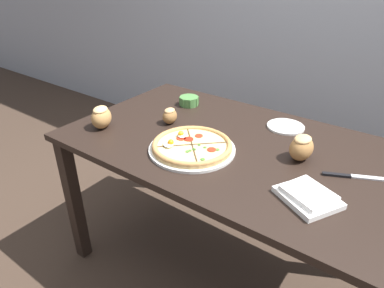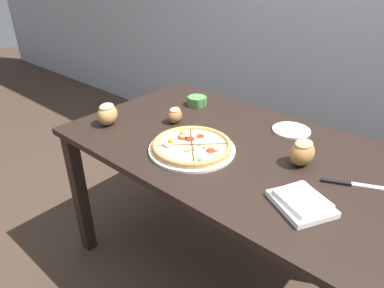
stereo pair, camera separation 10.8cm
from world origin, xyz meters
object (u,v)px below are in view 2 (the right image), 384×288
object	(u,v)px
side_saucer	(291,130)
pizza	(192,146)
ramekin_bowl	(197,101)
bread_piece_far	(107,114)
knife_main	(356,185)
bread_piece_near	(175,115)
dining_table	(230,162)
napkin_folded	(302,202)
bread_piece_mid	(302,152)

from	to	relation	value
side_saucer	pizza	bearing A→B (deg)	-118.12
ramekin_bowl	bread_piece_far	xyz separation A→B (m)	(-0.17, -0.47, 0.03)
knife_main	side_saucer	bearing A→B (deg)	121.72
pizza	bread_piece_far	world-z (taller)	bread_piece_far
bread_piece_far	knife_main	xyz separation A→B (m)	(1.08, 0.26, -0.05)
pizza	bread_piece_near	bearing A→B (deg)	147.80
dining_table	ramekin_bowl	world-z (taller)	ramekin_bowl
dining_table	ramekin_bowl	xyz separation A→B (m)	(-0.40, 0.23, 0.12)
pizza	napkin_folded	distance (m)	0.51
bread_piece_near	ramekin_bowl	bearing A→B (deg)	104.58
napkin_folded	side_saucer	xyz separation A→B (m)	(-0.28, 0.48, -0.01)
pizza	side_saucer	world-z (taller)	pizza
bread_piece_near	side_saucer	world-z (taller)	bread_piece_near
bread_piece_near	knife_main	world-z (taller)	bread_piece_near
bread_piece_far	napkin_folded	bearing A→B (deg)	1.75
bread_piece_mid	bread_piece_far	distance (m)	0.90
bread_piece_far	pizza	bearing A→B (deg)	8.74
pizza	side_saucer	distance (m)	0.50
ramekin_bowl	napkin_folded	world-z (taller)	ramekin_bowl
dining_table	pizza	world-z (taller)	pizza
ramekin_bowl	bread_piece_mid	bearing A→B (deg)	-15.64
napkin_folded	bread_piece_far	size ratio (longest dim) A/B	1.67
bread_piece_far	side_saucer	xyz separation A→B (m)	(0.71, 0.51, -0.05)
pizza	ramekin_bowl	size ratio (longest dim) A/B	3.35
dining_table	bread_piece_near	size ratio (longest dim) A/B	15.24
bread_piece_mid	pizza	bearing A→B (deg)	-153.14
dining_table	ramekin_bowl	size ratio (longest dim) A/B	13.43
pizza	knife_main	distance (m)	0.64
bread_piece_near	bread_piece_far	size ratio (longest dim) A/B	0.67
ramekin_bowl	bread_piece_far	distance (m)	0.50
pizza	bread_piece_far	size ratio (longest dim) A/B	2.54
bread_piece_near	bread_piece_far	xyz separation A→B (m)	(-0.23, -0.23, 0.01)
dining_table	knife_main	xyz separation A→B (m)	(0.51, 0.03, 0.10)
ramekin_bowl	side_saucer	bearing A→B (deg)	4.60
side_saucer	ramekin_bowl	bearing A→B (deg)	-175.40
pizza	bread_piece_far	distance (m)	0.48
ramekin_bowl	knife_main	xyz separation A→B (m)	(0.91, -0.20, -0.02)
bread_piece_far	side_saucer	size ratio (longest dim) A/B	0.82
bread_piece_far	side_saucer	distance (m)	0.87
ramekin_bowl	bread_piece_near	world-z (taller)	bread_piece_near
napkin_folded	bread_piece_far	world-z (taller)	bread_piece_far
dining_table	bread_piece_near	world-z (taller)	bread_piece_near
bread_piece_mid	napkin_folded	bearing A→B (deg)	-64.07
bread_piece_near	bread_piece_far	world-z (taller)	bread_piece_far
knife_main	pizza	bearing A→B (deg)	172.60
dining_table	napkin_folded	size ratio (longest dim) A/B	6.11
napkin_folded	knife_main	xyz separation A→B (m)	(0.10, 0.23, -0.01)
dining_table	bread_piece_far	bearing A→B (deg)	-157.59
dining_table	bread_piece_near	xyz separation A→B (m)	(-0.33, -0.01, 0.14)
ramekin_bowl	knife_main	distance (m)	0.93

